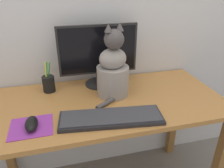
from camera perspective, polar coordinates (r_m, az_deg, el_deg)
The scene contains 7 objects.
desk at distance 1.24m, azimuth -1.99°, elevation -8.72°, with size 1.30×0.60×0.73m.
monitor at distance 1.29m, azimuth -3.61°, elevation 7.90°, with size 0.46×0.17×0.37m.
keyboard at distance 1.03m, azimuth -0.23°, elevation -8.76°, with size 0.49×0.21×0.02m.
mousepad_left at distance 1.05m, azimuth -20.33°, elevation -10.45°, with size 0.19×0.17×0.00m.
computer_mouse_left at distance 1.03m, azimuth -20.31°, elevation -9.70°, with size 0.06×0.11×0.04m.
cat at distance 1.18m, azimuth 0.24°, elevation 3.69°, with size 0.23×0.26×0.40m.
pen_cup at distance 1.31m, azimuth -16.21°, elevation 0.13°, with size 0.07×0.07×0.18m.
Camera 1 is at (-0.21, -1.00, 1.33)m, focal length 35.00 mm.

